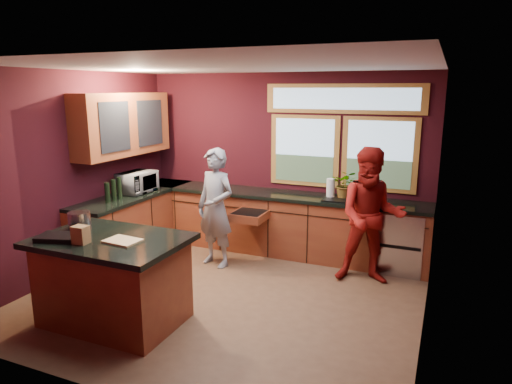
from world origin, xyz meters
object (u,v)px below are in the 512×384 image
Objects in this scene: island at (113,280)px; person_grey at (216,208)px; person_red at (371,216)px; stock_pot at (79,220)px; cutting_board at (123,241)px.

island is 1.93m from person_grey.
person_grey is 0.95× the size of person_red.
island is 0.80m from stock_pot.
person_red is 5.03× the size of cutting_board.
stock_pot reaches higher than cutting_board.
island is 0.52m from cutting_board.
person_grey reaches higher than island.
cutting_board is at bearing -14.93° from stock_pot.
person_grey reaches higher than stock_pot.
person_red is at bearing 34.49° from stock_pot.
stock_pot is (-0.55, 0.15, 0.56)m from island.
person_grey is at bearing 65.58° from stock_pot.
person_red is at bearing 42.42° from island.
cutting_board is at bearing -146.23° from person_red.
island is 6.46× the size of stock_pot.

